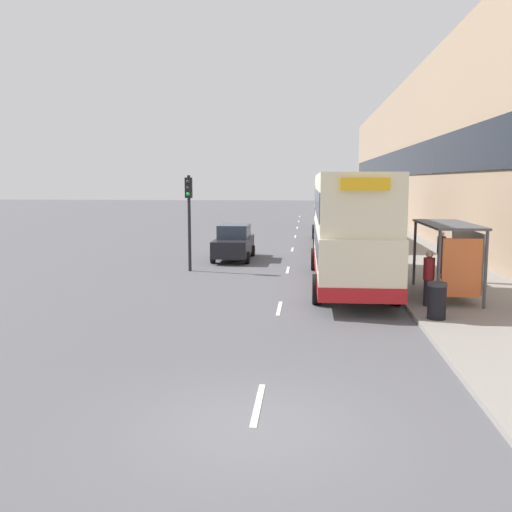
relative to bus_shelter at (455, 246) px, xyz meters
The scene contains 22 objects.
ground_plane 12.11m from the bus_shelter, 118.84° to the right, with size 220.00×220.00×0.00m, color #515156.
pavement 28.09m from the bus_shelter, 88.51° to the left, with size 5.00×93.00×0.14m.
terrace_facade 28.75m from the bus_shelter, 80.44° to the left, with size 3.10×93.00×12.56m.
lane_mark_0 11.27m from the bus_shelter, 121.30° to the right, with size 0.12×2.00×0.01m.
lane_mark_1 6.27m from the bus_shelter, 164.58° to the right, with size 0.12×2.00×0.01m.
lane_mark_2 8.75m from the bus_shelter, 132.45° to the left, with size 0.12×2.00×0.01m.
lane_mark_3 15.45m from the bus_shelter, 112.10° to the left, with size 0.12×2.00×0.01m.
lane_mark_4 22.93m from the bus_shelter, 104.63° to the left, with size 0.12×2.00×0.01m.
lane_mark_5 30.63m from the bus_shelter, 100.88° to the left, with size 0.12×2.00×0.01m.
lane_mark_6 38.40m from the bus_shelter, 98.66° to the left, with size 0.12×2.00×0.01m.
lane_mark_7 46.22m from the bus_shelter, 97.18° to the left, with size 0.12×2.00×0.01m.
bus_shelter is the anchor object (origin of this frame).
double_decker_bus_near 4.27m from the bus_shelter, 140.91° to the left, with size 2.85×11.26×4.30m.
double_decker_bus_ahead 17.50m from the bus_shelter, 100.32° to the left, with size 2.85×10.41×4.30m.
car_0 53.82m from the bus_shelter, 92.94° to the left, with size 1.92×4.56×1.67m.
car_1 12.99m from the bus_shelter, 132.07° to the left, with size 1.92×4.45×1.80m.
car_2 30.01m from the bus_shelter, 96.06° to the left, with size 2.00×4.53×1.68m.
pedestrian_at_shelter 5.21m from the bus_shelter, 81.75° to the left, with size 0.36×0.36×1.81m.
pedestrian_2 1.96m from the bus_shelter, 128.73° to the right, with size 0.35×0.35×1.75m.
pedestrian_3 3.56m from the bus_shelter, 59.70° to the left, with size 0.33×0.33×1.66m.
litter_bin 3.56m from the bus_shelter, 111.40° to the right, with size 0.55×0.55×1.05m.
traffic_light_far_kerb 11.69m from the bus_shelter, 150.91° to the left, with size 0.30×0.32×4.29m.
Camera 1 is at (0.85, -8.90, 4.04)m, focal length 40.00 mm.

